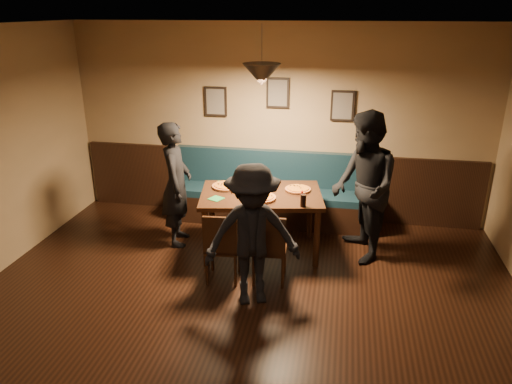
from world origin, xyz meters
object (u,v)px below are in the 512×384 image
(chair_near_right, at_px, (270,246))
(diner_front, at_px, (252,236))
(diner_left, at_px, (176,184))
(soda_glass, at_px, (303,201))
(dining_table, at_px, (261,223))
(chair_near_left, at_px, (223,245))
(booth_bench, at_px, (274,190))
(tabasco_bottle, at_px, (302,194))
(diner_right, at_px, (364,188))

(chair_near_right, relative_size, diner_front, 0.56)
(diner_left, relative_size, soda_glass, 11.09)
(dining_table, bearing_deg, chair_near_right, -82.31)
(chair_near_left, height_order, soda_glass, soda_glass)
(booth_bench, xyz_separation_m, tabasco_bottle, (0.49, -1.01, 0.36))
(chair_near_left, bearing_deg, dining_table, 63.20)
(diner_right, distance_m, tabasco_bottle, 0.75)
(dining_table, distance_m, diner_right, 1.35)
(chair_near_left, relative_size, diner_front, 0.56)
(dining_table, height_order, diner_right, diner_right)
(diner_left, bearing_deg, tabasco_bottle, -106.40)
(booth_bench, distance_m, soda_glass, 1.41)
(diner_left, xyz_separation_m, soda_glass, (1.68, -0.39, 0.05))
(chair_near_left, relative_size, diner_right, 0.46)
(chair_near_right, bearing_deg, diner_left, 147.90)
(dining_table, xyz_separation_m, diner_right, (1.24, 0.09, 0.53))
(chair_near_left, relative_size, soda_glass, 5.78)
(chair_near_left, distance_m, diner_left, 1.22)
(diner_left, height_order, diner_front, diner_left)
(diner_front, bearing_deg, tabasco_bottle, 50.38)
(diner_left, height_order, tabasco_bottle, diner_left)
(chair_near_left, height_order, diner_right, diner_right)
(diner_front, bearing_deg, chair_near_right, 57.47)
(chair_near_right, relative_size, soda_glass, 5.82)
(dining_table, height_order, chair_near_right, chair_near_right)
(dining_table, relative_size, chair_near_right, 1.73)
(booth_bench, height_order, diner_front, diner_front)
(dining_table, bearing_deg, chair_near_left, -122.41)
(chair_near_left, bearing_deg, diner_left, 130.82)
(tabasco_bottle, bearing_deg, soda_glass, -81.53)
(diner_front, bearing_deg, chair_near_left, 119.14)
(dining_table, relative_size, diner_right, 0.80)
(diner_front, distance_m, soda_glass, 0.93)
(diner_left, distance_m, diner_right, 2.37)
(chair_near_right, bearing_deg, diner_right, 33.89)
(chair_near_left, relative_size, tabasco_bottle, 7.55)
(dining_table, xyz_separation_m, soda_glass, (0.55, -0.33, 0.47))
(booth_bench, height_order, diner_right, diner_right)
(diner_right, xyz_separation_m, tabasco_bottle, (-0.73, -0.17, -0.07))
(diner_left, xyz_separation_m, tabasco_bottle, (1.64, -0.14, 0.03))
(dining_table, height_order, diner_left, diner_left)
(diner_right, height_order, diner_front, diner_right)
(chair_near_right, distance_m, diner_left, 1.59)
(chair_near_right, xyz_separation_m, soda_glass, (0.33, 0.36, 0.44))
(dining_table, bearing_deg, soda_glass, -40.62)
(booth_bench, distance_m, tabasco_bottle, 1.18)
(diner_front, relative_size, tabasco_bottle, 13.60)
(soda_glass, bearing_deg, chair_near_left, -153.65)
(chair_near_left, height_order, diner_left, diner_left)
(chair_near_left, height_order, diner_front, diner_front)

